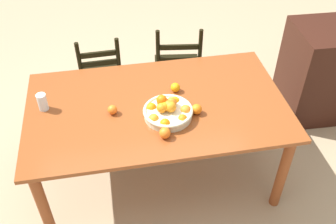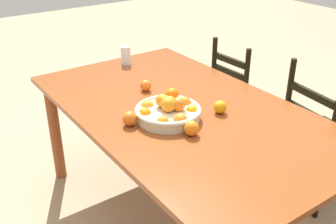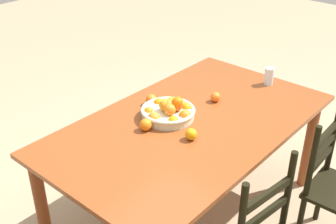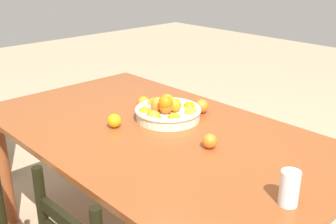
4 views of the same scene
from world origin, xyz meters
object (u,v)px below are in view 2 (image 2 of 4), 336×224
Objects in this scene: orange_loose_2 at (192,128)px; dining_table at (183,124)px; chair_near_window at (238,101)px; chair_by_cabinet at (321,139)px; fruit_bowl at (169,110)px; orange_loose_0 at (146,86)px; drinking_glass at (126,55)px; orange_loose_3 at (220,107)px; orange_loose_1 at (130,119)px.

dining_table is at bearing 150.98° from orange_loose_2.
chair_by_cabinet is at bearing -179.59° from chair_near_window.
orange_loose_0 is (-0.37, 0.09, -0.01)m from fruit_bowl.
chair_near_window is 0.92m from drinking_glass.
chair_near_window is at bearing 61.06° from drinking_glass.
orange_loose_2 is (0.20, -0.01, -0.01)m from fruit_bowl.
dining_table is 26.58× the size of orange_loose_3.
chair_by_cabinet reaches higher than orange_loose_0.
orange_loose_0 is at bearing -15.95° from drinking_glass.
chair_by_cabinet is at bearing 74.47° from fruit_bowl.
dining_table is 5.39× the size of fruit_bowl.
orange_loose_0 is 0.91× the size of orange_loose_2.
orange_loose_3 is (0.11, 0.26, -0.01)m from fruit_bowl.
orange_loose_3 is at bearing 84.78° from chair_by_cabinet.
drinking_glass is (-0.79, 0.43, 0.03)m from orange_loose_1.
chair_near_window is 1.22m from orange_loose_2.
orange_loose_3 is (0.16, 0.46, -0.00)m from orange_loose_1.
orange_loose_3 is 0.55× the size of drinking_glass.
orange_loose_0 is 0.49m from drinking_glass.
drinking_glass is at bearing 164.80° from fruit_bowl.
dining_table is 24.82× the size of orange_loose_1.
fruit_bowl reaches higher than orange_loose_1.
orange_loose_1 is at bearing -104.86° from fruit_bowl.
drinking_glass is (-0.85, 0.23, 0.02)m from fruit_bowl.
dining_table is 27.86× the size of orange_loose_0.
chair_by_cabinet is at bearing 85.92° from orange_loose_2.
orange_loose_0 is at bearing 169.92° from orange_loose_2.
chair_by_cabinet reaches higher than orange_loose_3.
dining_table is 0.24m from orange_loose_3.
fruit_bowl is 0.88m from drinking_glass.
orange_loose_1 is at bearing 106.73° from chair_near_window.
orange_loose_1 is (0.39, -1.16, 0.37)m from chair_near_window.
drinking_glass is at bearing 167.23° from orange_loose_2.
chair_near_window reaches higher than orange_loose_1.
drinking_glass reaches higher than orange_loose_2.
dining_table is at bearing 113.37° from chair_near_window.
chair_near_window and fruit_bowl have the same top height.
orange_loose_1 is at bearing -28.53° from drinking_glass.
orange_loose_1 reaches higher than orange_loose_2.
chair_near_window is 7.15× the size of drinking_glass.
chair_by_cabinet is at bearing 68.94° from dining_table.
orange_loose_2 is (0.65, -0.97, 0.37)m from chair_near_window.
drinking_glass reaches higher than orange_loose_3.
drinking_glass reaches higher than orange_loose_1.
drinking_glass is at bearing 164.05° from orange_loose_0.
chair_near_window is (-0.39, 0.83, -0.23)m from dining_table.
chair_near_window is at bearing 9.97° from chair_by_cabinet.
dining_table is 0.32m from orange_loose_2.
orange_loose_2 is at bearing 36.91° from orange_loose_1.
dining_table is at bearing 76.80° from chair_by_cabinet.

